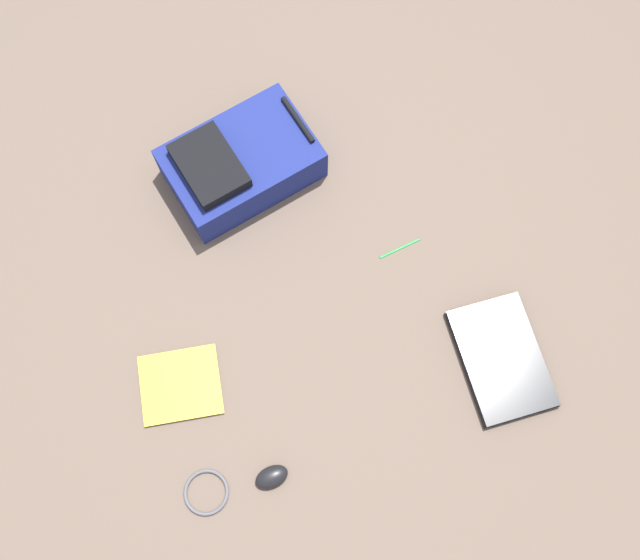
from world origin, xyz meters
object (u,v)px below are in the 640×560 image
(backpack, at_px, (239,163))
(cable_coil, at_px, (206,492))
(laptop, at_px, (501,359))
(computer_mouse, at_px, (272,477))
(pen_black, at_px, (400,248))
(book_manual, at_px, (181,385))

(backpack, distance_m, cable_coil, 0.96)
(laptop, xyz_separation_m, computer_mouse, (0.10, -0.73, 0.00))
(computer_mouse, xyz_separation_m, pen_black, (-0.51, 0.57, -0.01))
(backpack, height_order, pen_black, backpack)
(backpack, distance_m, laptop, 0.97)
(computer_mouse, bearing_deg, laptop, 93.71)
(laptop, xyz_separation_m, pen_black, (-0.41, -0.15, -0.01))
(laptop, xyz_separation_m, book_manual, (-0.23, -0.89, -0.01))
(backpack, distance_m, book_manual, 0.68)
(backpack, distance_m, pen_black, 0.55)
(backpack, xyz_separation_m, book_manual, (0.58, -0.36, -0.07))
(computer_mouse, bearing_deg, backpack, 163.94)
(laptop, bearing_deg, pen_black, -159.92)
(laptop, distance_m, pen_black, 0.44)
(book_manual, bearing_deg, computer_mouse, 27.01)
(laptop, height_order, computer_mouse, computer_mouse)
(backpack, height_order, book_manual, backpack)
(backpack, height_order, computer_mouse, backpack)
(pen_black, bearing_deg, backpack, -136.18)
(cable_coil, bearing_deg, laptop, 94.70)
(backpack, bearing_deg, laptop, 33.21)
(backpack, relative_size, book_manual, 1.92)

